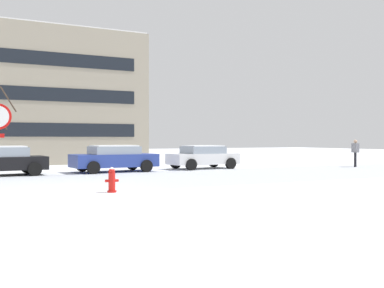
{
  "coord_description": "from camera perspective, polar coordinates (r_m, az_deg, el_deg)",
  "views": [
    {
      "loc": [
        -3.28,
        -15.7,
        1.73
      ],
      "look_at": [
        7.14,
        4.77,
        1.48
      ],
      "focal_mm": 43.46,
      "sensor_mm": 36.0,
      "label": 1
    }
  ],
  "objects": [
    {
      "name": "ground_plane",
      "position": [
        16.13,
        -15.17,
        -5.56
      ],
      "size": [
        120.0,
        120.0,
        0.0
      ],
      "primitive_type": "plane",
      "color": "white"
    },
    {
      "name": "parked_car_blue",
      "position": [
        24.72,
        -9.54,
        -1.71
      ],
      "size": [
        4.45,
        2.31,
        1.4
      ],
      "color": "#283D93",
      "rests_on": "ground"
    },
    {
      "name": "parked_car_black",
      "position": [
        23.65,
        -22.11,
        -1.87
      ],
      "size": [
        3.88,
        2.27,
        1.4
      ],
      "color": "black",
      "rests_on": "ground"
    },
    {
      "name": "fire_hydrant",
      "position": [
        15.28,
        -9.81,
        -4.34
      ],
      "size": [
        0.44,
        0.3,
        0.82
      ],
      "color": "red",
      "rests_on": "ground"
    },
    {
      "name": "parked_car_white",
      "position": [
        26.99,
        1.36,
        -1.56
      ],
      "size": [
        4.1,
        2.21,
        1.36
      ],
      "color": "white",
      "rests_on": "ground"
    },
    {
      "name": "road_surface",
      "position": [
        19.16,
        -17.07,
        -4.58
      ],
      "size": [
        80.0,
        8.21,
        0.0
      ],
      "color": "#B7BCC4",
      "rests_on": "ground"
    },
    {
      "name": "pedestrian_crossing",
      "position": [
        30.5,
        19.41,
        -0.82
      ],
      "size": [
        0.35,
        0.4,
        1.68
      ],
      "color": "black",
      "rests_on": "ground"
    },
    {
      "name": "building_far_left",
      "position": [
        36.87,
        -16.35,
        5.23
      ],
      "size": [
        11.37,
        9.53,
        9.42
      ],
      "color": "#9E937F",
      "rests_on": "ground"
    }
  ]
}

